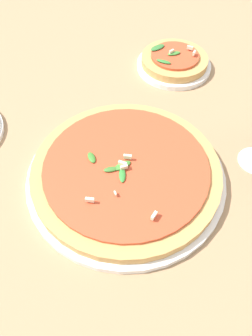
% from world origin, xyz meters
% --- Properties ---
extents(ground_plane, '(6.00, 6.00, 0.00)m').
position_xyz_m(ground_plane, '(0.00, 0.00, 0.00)').
color(ground_plane, '#9E7A56').
extents(pizza_arugula_main, '(0.35, 0.35, 0.05)m').
position_xyz_m(pizza_arugula_main, '(0.02, -0.01, 0.02)').
color(pizza_arugula_main, white).
rests_on(pizza_arugula_main, ground_plane).
extents(pizza_personal_side, '(0.18, 0.18, 0.05)m').
position_xyz_m(pizza_personal_side, '(0.29, -0.22, 0.02)').
color(pizza_personal_side, white).
rests_on(pizza_personal_side, ground_plane).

